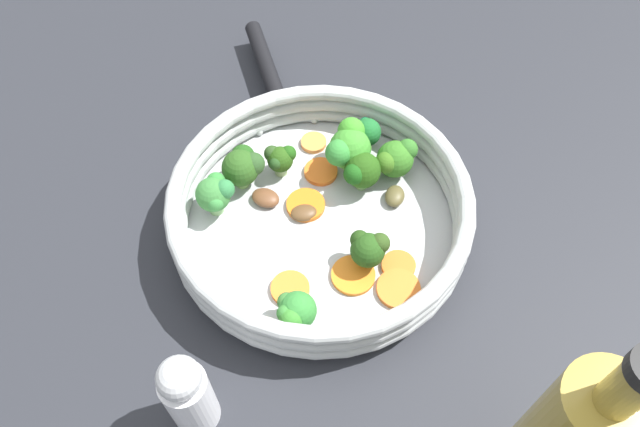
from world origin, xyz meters
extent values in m
plane|color=#25262C|center=(0.00, 0.00, 0.00)|extent=(4.00, 4.00, 0.00)
cylinder|color=#B2B5B7|center=(0.00, 0.00, 0.01)|extent=(0.29, 0.29, 0.01)
torus|color=#B6BBBA|center=(0.00, 0.00, 0.02)|extent=(0.31, 0.31, 0.02)
torus|color=#B6BBBA|center=(0.00, 0.00, 0.04)|extent=(0.31, 0.31, 0.02)
torus|color=#B6BBBA|center=(0.00, 0.00, 0.06)|extent=(0.31, 0.31, 0.02)
cylinder|color=black|center=(-0.15, 0.17, 0.02)|extent=(0.12, 0.14, 0.02)
sphere|color=#B2B2B3|center=(-0.06, 0.12, 0.02)|extent=(0.01, 0.01, 0.01)
sphere|color=#B1B7B4|center=(-0.11, 0.08, 0.02)|extent=(0.01, 0.01, 0.01)
cylinder|color=orange|center=(0.06, -0.05, 0.02)|extent=(0.05, 0.05, 0.00)
cylinder|color=orange|center=(0.09, -0.02, 0.02)|extent=(0.04, 0.04, 0.01)
cylinder|color=orange|center=(-0.03, 0.06, 0.02)|extent=(0.05, 0.05, 0.01)
cylinder|color=#F98D40|center=(-0.05, 0.09, 0.02)|extent=(0.03, 0.03, 0.01)
cylinder|color=orange|center=(0.01, -0.08, 0.02)|extent=(0.05, 0.05, 0.01)
cylinder|color=orange|center=(0.10, -0.04, 0.02)|extent=(0.05, 0.05, 0.01)
cylinder|color=orange|center=(-0.02, 0.01, 0.02)|extent=(0.06, 0.06, 0.01)
cylinder|color=#77A156|center=(0.01, 0.11, 0.02)|extent=(0.01, 0.01, 0.02)
sphere|color=#1A6028|center=(0.01, 0.11, 0.04)|extent=(0.03, 0.03, 0.03)
sphere|color=#155D21|center=(0.00, 0.11, 0.04)|extent=(0.01, 0.01, 0.01)
sphere|color=#105F31|center=(0.00, 0.12, 0.04)|extent=(0.01, 0.01, 0.01)
cylinder|color=olive|center=(0.06, -0.03, 0.02)|extent=(0.01, 0.01, 0.02)
sphere|color=#224816|center=(0.06, -0.03, 0.04)|extent=(0.03, 0.03, 0.03)
sphere|color=#2B4518|center=(0.07, -0.02, 0.05)|extent=(0.02, 0.02, 0.02)
sphere|color=#1F3E13|center=(0.05, -0.02, 0.05)|extent=(0.02, 0.02, 0.02)
cylinder|color=#73A24F|center=(0.03, -0.11, 0.02)|extent=(0.01, 0.01, 0.01)
sphere|color=#307C31|center=(0.03, -0.11, 0.04)|extent=(0.04, 0.04, 0.04)
sphere|color=#367430|center=(0.02, -0.11, 0.04)|extent=(0.02, 0.02, 0.02)
sphere|color=#347D2A|center=(0.03, -0.12, 0.04)|extent=(0.02, 0.02, 0.02)
sphere|color=#34782F|center=(0.02, -0.12, 0.04)|extent=(0.02, 0.02, 0.02)
cylinder|color=#8DA66B|center=(-0.07, 0.04, 0.02)|extent=(0.01, 0.01, 0.01)
sphere|color=#254B13|center=(-0.07, 0.04, 0.04)|extent=(0.03, 0.03, 0.03)
sphere|color=#204219|center=(-0.07, 0.03, 0.04)|extent=(0.01, 0.01, 0.01)
sphere|color=#27441C|center=(-0.08, 0.04, 0.04)|extent=(0.02, 0.02, 0.02)
sphere|color=#1D4D12|center=(-0.06, 0.05, 0.04)|extent=(0.02, 0.02, 0.02)
cylinder|color=#80AA6A|center=(0.00, 0.08, 0.03)|extent=(0.01, 0.01, 0.02)
sphere|color=#3A882A|center=(0.00, 0.08, 0.05)|extent=(0.05, 0.05, 0.05)
sphere|color=#3B9027|center=(-0.01, 0.09, 0.06)|extent=(0.03, 0.03, 0.03)
sphere|color=#318432|center=(-0.01, 0.06, 0.06)|extent=(0.03, 0.03, 0.03)
cylinder|color=#6E9B57|center=(0.05, 0.09, 0.02)|extent=(0.01, 0.01, 0.01)
sphere|color=#326E20|center=(0.05, 0.09, 0.04)|extent=(0.04, 0.04, 0.04)
sphere|color=#2F651E|center=(0.04, 0.08, 0.04)|extent=(0.02, 0.02, 0.02)
sphere|color=#37681B|center=(0.04, 0.08, 0.04)|extent=(0.02, 0.02, 0.02)
sphere|color=#2D6823|center=(0.06, 0.10, 0.05)|extent=(0.02, 0.02, 0.02)
cylinder|color=#729D5F|center=(0.02, 0.06, 0.02)|extent=(0.01, 0.01, 0.02)
sphere|color=#224B12|center=(0.02, 0.06, 0.04)|extent=(0.04, 0.04, 0.04)
sphere|color=#245508|center=(0.01, 0.07, 0.05)|extent=(0.02, 0.02, 0.02)
sphere|color=#184E14|center=(0.02, 0.05, 0.05)|extent=(0.02, 0.02, 0.02)
cylinder|color=#7FB06E|center=(-0.11, -0.03, 0.02)|extent=(0.01, 0.01, 0.02)
sphere|color=#367635|center=(-0.11, -0.03, 0.04)|extent=(0.04, 0.04, 0.04)
sphere|color=#35803A|center=(-0.10, -0.04, 0.05)|extent=(0.02, 0.02, 0.02)
sphere|color=#307D32|center=(-0.11, -0.02, 0.05)|extent=(0.02, 0.02, 0.02)
sphere|color=#2C733C|center=(-0.09, -0.03, 0.05)|extent=(0.02, 0.02, 0.02)
cylinder|color=#86AE5C|center=(-0.10, 0.01, 0.02)|extent=(0.01, 0.01, 0.02)
sphere|color=#28511B|center=(-0.10, 0.01, 0.04)|extent=(0.04, 0.04, 0.04)
sphere|color=#1E4A16|center=(-0.10, 0.02, 0.04)|extent=(0.03, 0.03, 0.03)
sphere|color=#274820|center=(-0.09, 0.02, 0.05)|extent=(0.03, 0.03, 0.03)
ellipsoid|color=brown|center=(-0.02, 0.00, 0.02)|extent=(0.03, 0.03, 0.01)
ellipsoid|color=brown|center=(-0.06, 0.00, 0.02)|extent=(0.03, 0.02, 0.01)
ellipsoid|color=brown|center=(0.06, 0.06, 0.02)|extent=(0.03, 0.03, 0.01)
cylinder|color=white|center=(-0.02, -0.22, 0.04)|extent=(0.04, 0.04, 0.08)
sphere|color=silver|center=(-0.02, -0.22, 0.09)|extent=(0.04, 0.04, 0.04)
cylinder|color=olive|center=(0.25, -0.16, 0.23)|extent=(0.02, 0.02, 0.05)
camera|label=1|loc=(0.15, -0.33, 0.56)|focal=35.00mm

